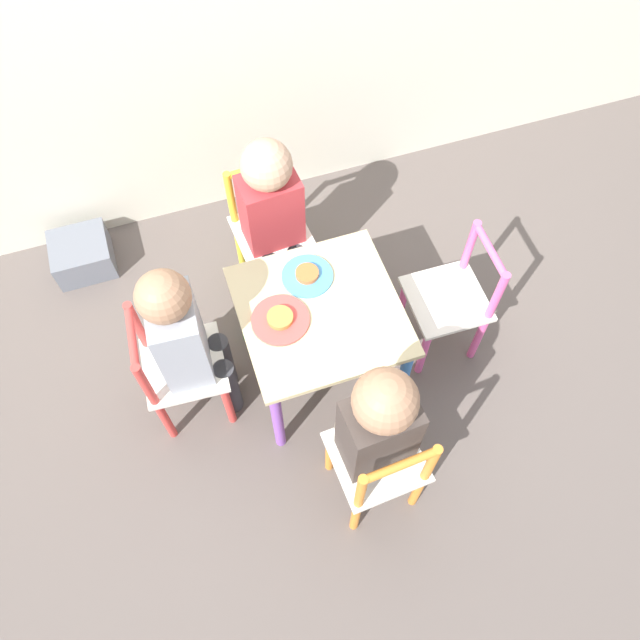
# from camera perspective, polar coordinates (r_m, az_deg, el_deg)

# --- Properties ---
(ground_plane) EXTENTS (6.00, 6.00, 0.00)m
(ground_plane) POSITION_cam_1_polar(r_m,az_deg,el_deg) (2.33, 0.00, -4.61)
(ground_plane) COLOR #5B514C
(kids_table) EXTENTS (0.50, 0.50, 0.44)m
(kids_table) POSITION_cam_1_polar(r_m,az_deg,el_deg) (2.01, 0.00, -0.15)
(kids_table) COLOR beige
(kids_table) RESTS_ON ground_plane
(chair_red) EXTENTS (0.28, 0.28, 0.53)m
(chair_red) POSITION_cam_1_polar(r_m,az_deg,el_deg) (2.09, -12.84, -4.42)
(chair_red) COLOR silver
(chair_red) RESTS_ON ground_plane
(chair_yellow) EXTENTS (0.28, 0.28, 0.53)m
(chair_yellow) POSITION_cam_1_polar(r_m,az_deg,el_deg) (2.34, -4.59, 8.02)
(chair_yellow) COLOR silver
(chair_yellow) RESTS_ON ground_plane
(chair_orange) EXTENTS (0.27, 0.27, 0.53)m
(chair_orange) POSITION_cam_1_polar(r_m,az_deg,el_deg) (1.93, 5.43, -13.15)
(chair_orange) COLOR silver
(chair_orange) RESTS_ON ground_plane
(chair_pink) EXTENTS (0.27, 0.27, 0.53)m
(chair_pink) POSITION_cam_1_polar(r_m,az_deg,el_deg) (2.21, 11.94, 1.77)
(chair_pink) COLOR silver
(chair_pink) RESTS_ON ground_plane
(child_left) EXTENTS (0.22, 0.21, 0.77)m
(child_left) POSITION_cam_1_polar(r_m,az_deg,el_deg) (1.92, -12.16, -1.53)
(child_left) COLOR #38383D
(child_left) RESTS_ON ground_plane
(child_back) EXTENTS (0.21, 0.22, 0.74)m
(child_back) POSITION_cam_1_polar(r_m,az_deg,el_deg) (2.16, -4.36, 9.90)
(child_back) COLOR #38383D
(child_back) RESTS_ON ground_plane
(child_front) EXTENTS (0.21, 0.22, 0.75)m
(child_front) POSITION_cam_1_polar(r_m,az_deg,el_deg) (1.76, 5.14, -9.51)
(child_front) COLOR #7A6B5B
(child_front) RESTS_ON ground_plane
(plate_left) EXTENTS (0.18, 0.18, 0.03)m
(plate_left) POSITION_cam_1_polar(r_m,az_deg,el_deg) (1.92, -3.65, 0.06)
(plate_left) COLOR #E54C47
(plate_left) RESTS_ON kids_table
(plate_back) EXTENTS (0.17, 0.17, 0.03)m
(plate_back) POSITION_cam_1_polar(r_m,az_deg,el_deg) (2.00, -1.18, 4.09)
(plate_back) COLOR #4C9EE0
(plate_back) RESTS_ON kids_table
(storage_bin) EXTENTS (0.23, 0.22, 0.14)m
(storage_bin) POSITION_cam_1_polar(r_m,az_deg,el_deg) (2.69, -20.90, 5.61)
(storage_bin) COLOR slate
(storage_bin) RESTS_ON ground_plane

